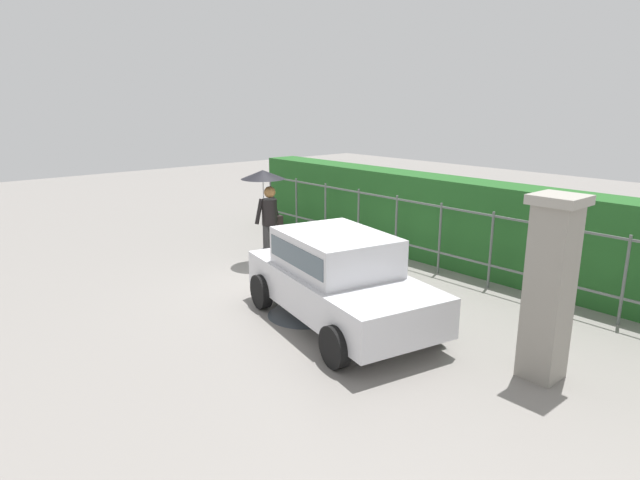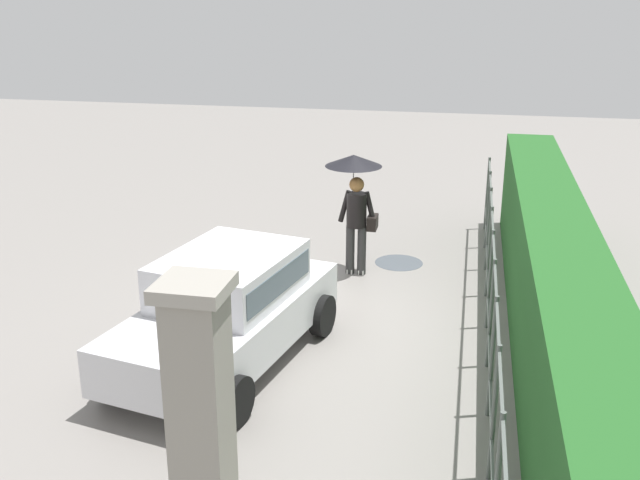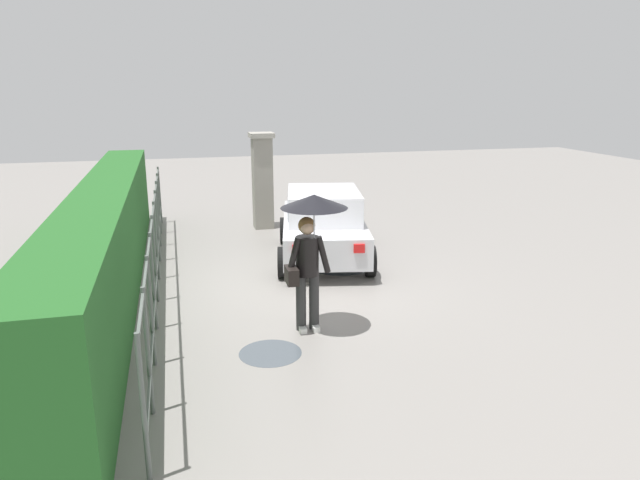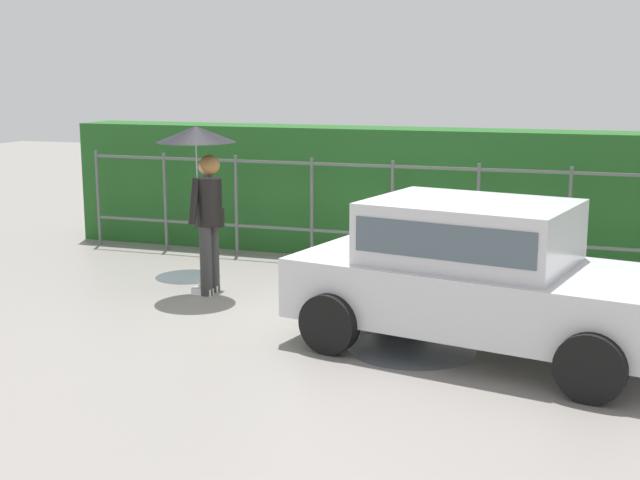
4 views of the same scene
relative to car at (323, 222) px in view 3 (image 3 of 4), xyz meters
name	(u,v)px [view 3 (image 3 of 4)]	position (x,y,z in m)	size (l,w,h in m)	color
ground_plane	(306,283)	(-1.44, 0.71, -0.80)	(40.00, 40.00, 0.00)	gray
car	(323,222)	(0.00, 0.00, 0.00)	(3.96, 2.44, 1.48)	silver
pedestrian	(310,232)	(-3.53, 1.12, 0.71)	(0.96, 0.96, 2.07)	#333333
gate_pillar	(262,180)	(3.07, 0.79, 0.44)	(0.60, 0.60, 2.42)	gray
fence_section	(155,245)	(-1.11, 3.36, 0.02)	(10.81, 0.05, 1.50)	#59605B
hedge_row	(108,241)	(-1.11, 4.13, 0.15)	(11.76, 0.90, 1.90)	#235B23
puddle_near	(340,266)	(-0.59, -0.21, -0.80)	(1.27, 1.27, 0.00)	#4C545B
puddle_far	(270,353)	(-4.14, 1.83, -0.80)	(0.87, 0.87, 0.00)	#4C545B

